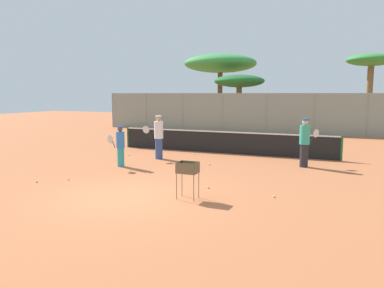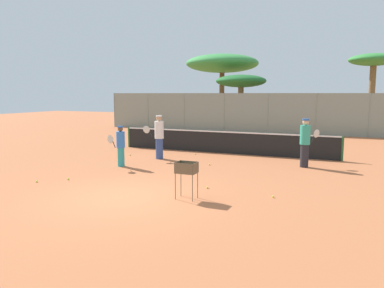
% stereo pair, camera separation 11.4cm
% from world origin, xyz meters
% --- Properties ---
extents(ground_plane, '(80.00, 80.00, 0.00)m').
position_xyz_m(ground_plane, '(0.00, 0.00, 0.00)').
color(ground_plane, '#B7663D').
extents(tennis_net, '(10.83, 0.10, 1.07)m').
position_xyz_m(tennis_net, '(0.00, 8.46, 0.56)').
color(tennis_net, '#26592D').
rests_on(tennis_net, ground_plane).
extents(back_fence, '(26.76, 0.08, 2.90)m').
position_xyz_m(back_fence, '(-0.00, 18.52, 1.45)').
color(back_fence, gray).
rests_on(back_fence, ground_plane).
extents(tree_0, '(4.02, 4.02, 4.37)m').
position_xyz_m(tree_0, '(-2.71, 20.76, 3.78)').
color(tree_0, brown).
rests_on(tree_0, ground_plane).
extents(tree_1, '(3.78, 3.78, 5.98)m').
position_xyz_m(tree_1, '(6.94, 24.48, 5.28)').
color(tree_1, brown).
rests_on(tree_1, ground_plane).
extents(tree_3, '(6.49, 6.49, 6.36)m').
position_xyz_m(tree_3, '(-5.37, 23.85, 5.50)').
color(tree_3, brown).
rests_on(tree_3, ground_plane).
extents(player_white_outfit, '(0.73, 0.77, 1.91)m').
position_xyz_m(player_white_outfit, '(4.04, 6.46, 0.99)').
color(player_white_outfit, '#26262D').
rests_on(player_white_outfit, ground_plane).
extents(player_red_cap, '(0.35, 0.87, 1.61)m').
position_xyz_m(player_red_cap, '(-2.67, 3.70, 0.84)').
color(player_red_cap, teal).
rests_on(player_red_cap, ground_plane).
extents(player_yellow_shirt, '(0.78, 0.73, 1.93)m').
position_xyz_m(player_yellow_shirt, '(-2.11, 5.86, 1.00)').
color(player_yellow_shirt, '#334C8C').
rests_on(player_yellow_shirt, ground_plane).
extents(ball_cart, '(0.56, 0.41, 1.03)m').
position_xyz_m(ball_cart, '(1.61, 0.55, 0.79)').
color(ball_cart, brown).
rests_on(ball_cart, ground_plane).
extents(tennis_ball_0, '(0.07, 0.07, 0.07)m').
position_xyz_m(tennis_ball_0, '(-3.78, 6.07, 0.03)').
color(tennis_ball_0, '#D1E54C').
rests_on(tennis_ball_0, ground_plane).
extents(tennis_ball_1, '(0.07, 0.07, 0.07)m').
position_xyz_m(tennis_ball_1, '(-1.08, 7.52, 0.03)').
color(tennis_ball_1, '#D1E54C').
rests_on(tennis_ball_1, ground_plane).
extents(tennis_ball_2, '(0.07, 0.07, 0.07)m').
position_xyz_m(tennis_ball_2, '(3.80, 1.58, 0.03)').
color(tennis_ball_2, '#D1E54C').
rests_on(tennis_ball_2, ground_plane).
extents(tennis_ball_3, '(0.07, 0.07, 0.07)m').
position_xyz_m(tennis_ball_3, '(0.48, 5.31, 0.03)').
color(tennis_ball_3, '#D1E54C').
rests_on(tennis_ball_3, ground_plane).
extents(tennis_ball_4, '(0.07, 0.07, 0.07)m').
position_xyz_m(tennis_ball_4, '(-3.67, 0.34, 0.03)').
color(tennis_ball_4, '#D1E54C').
rests_on(tennis_ball_4, ground_plane).
extents(tennis_ball_5, '(0.07, 0.07, 0.07)m').
position_xyz_m(tennis_ball_5, '(-2.95, 1.01, 0.03)').
color(tennis_ball_5, '#D1E54C').
rests_on(tennis_ball_5, ground_plane).
extents(tennis_ball_6, '(0.07, 0.07, 0.07)m').
position_xyz_m(tennis_ball_6, '(1.75, 1.80, 0.03)').
color(tennis_ball_6, '#D1E54C').
rests_on(tennis_ball_6, ground_plane).
extents(tennis_ball_7, '(0.07, 0.07, 0.07)m').
position_xyz_m(tennis_ball_7, '(0.42, 3.79, 0.03)').
color(tennis_ball_7, '#D1E54C').
rests_on(tennis_ball_7, ground_plane).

